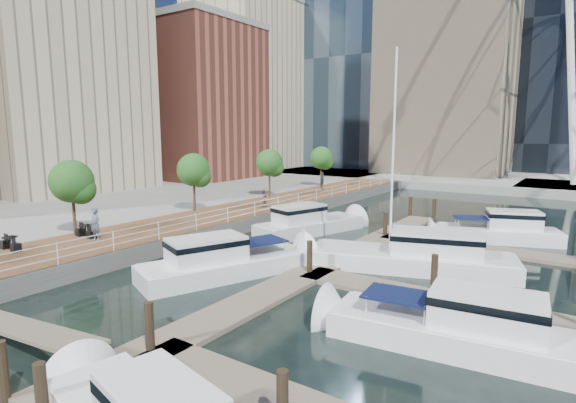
# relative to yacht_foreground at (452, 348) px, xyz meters

# --- Properties ---
(ground) EXTENTS (520.00, 520.00, 0.00)m
(ground) POSITION_rel_yacht_foreground_xyz_m (-11.10, -4.04, 0.00)
(ground) COLOR black
(ground) RESTS_ON ground
(boardwalk) EXTENTS (6.00, 60.00, 1.00)m
(boardwalk) POSITION_rel_yacht_foreground_xyz_m (-20.10, 10.96, 0.50)
(boardwalk) COLOR brown
(boardwalk) RESTS_ON ground
(seawall) EXTENTS (0.25, 60.00, 1.00)m
(seawall) POSITION_rel_yacht_foreground_xyz_m (-17.10, 10.96, 0.50)
(seawall) COLOR #595954
(seawall) RESTS_ON ground
(land_inland) EXTENTS (48.00, 90.00, 1.00)m
(land_inland) POSITION_rel_yacht_foreground_xyz_m (-47.10, 10.96, 0.50)
(land_inland) COLOR gray
(land_inland) RESTS_ON ground
(land_far) EXTENTS (200.00, 114.00, 1.00)m
(land_far) POSITION_rel_yacht_foreground_xyz_m (-11.10, 97.96, 0.50)
(land_far) COLOR gray
(land_far) RESTS_ON ground
(railing) EXTENTS (0.10, 60.00, 1.05)m
(railing) POSITION_rel_yacht_foreground_xyz_m (-17.20, 10.96, 1.52)
(railing) COLOR white
(railing) RESTS_ON boardwalk
(floating_docks) EXTENTS (16.00, 34.00, 2.60)m
(floating_docks) POSITION_rel_yacht_foreground_xyz_m (-3.14, 5.94, 0.49)
(floating_docks) COLOR #6D6051
(floating_docks) RESTS_ON ground
(midrise_condos) EXTENTS (19.00, 67.00, 28.00)m
(midrise_condos) POSITION_rel_yacht_foreground_xyz_m (-44.67, 22.78, 13.42)
(midrise_condos) COLOR #BCAD8E
(midrise_condos) RESTS_ON ground
(street_trees) EXTENTS (2.60, 42.60, 4.60)m
(street_trees) POSITION_rel_yacht_foreground_xyz_m (-22.50, 9.96, 4.29)
(street_trees) COLOR #3F2B1C
(street_trees) RESTS_ON ground
(yacht_foreground) EXTENTS (9.28, 3.39, 2.15)m
(yacht_foreground) POSITION_rel_yacht_foreground_xyz_m (0.00, 0.00, 0.00)
(yacht_foreground) COLOR white
(yacht_foreground) RESTS_ON ground
(pedestrian_near) EXTENTS (0.73, 0.52, 1.90)m
(pedestrian_near) POSITION_rel_yacht_foreground_xyz_m (-20.17, -0.16, 1.95)
(pedestrian_near) COLOR #505C6B
(pedestrian_near) RESTS_ON boardwalk
(pedestrian_mid) EXTENTS (0.75, 0.87, 1.52)m
(pedestrian_mid) POSITION_rel_yacht_foreground_xyz_m (-19.15, 14.53, 1.76)
(pedestrian_mid) COLOR #82635A
(pedestrian_mid) RESTS_ON boardwalk
(pedestrian_far) EXTENTS (1.15, 1.09, 1.92)m
(pedestrian_far) POSITION_rel_yacht_foreground_xyz_m (-20.96, 27.56, 1.96)
(pedestrian_far) COLOR #383D46
(pedestrian_far) RESTS_ON boardwalk
(moored_yachts) EXTENTS (23.87, 30.75, 11.50)m
(moored_yachts) POSITION_rel_yacht_foreground_xyz_m (-3.86, 7.74, 0.00)
(moored_yachts) COLOR white
(moored_yachts) RESTS_ON ground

